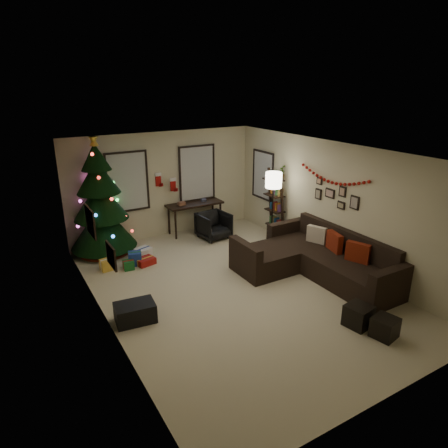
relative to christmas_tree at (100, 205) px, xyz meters
The scene contains 29 objects.
floor 3.77m from the christmas_tree, 61.12° to the right, with size 7.00×7.00×0.00m, color beige.
ceiling 3.89m from the christmas_tree, 61.12° to the right, with size 7.00×7.00×0.00m, color white.
wall_back 1.78m from the christmas_tree, 11.87° to the left, with size 5.00×5.00×0.00m, color beige.
wall_front 6.86m from the christmas_tree, 75.39° to the right, with size 5.00×5.00×0.00m, color beige.
wall_left 3.23m from the christmas_tree, 103.80° to the right, with size 7.00×7.00×0.00m, color beige.
wall_right 5.27m from the christmas_tree, 36.56° to the right, with size 7.00×7.00×0.00m, color beige.
window_back_left 0.93m from the christmas_tree, 23.17° to the left, with size 1.05×0.06×1.50m.
window_back_right 2.73m from the christmas_tree, ahead, with size 1.05×0.06×1.50m.
window_right_wall 4.25m from the christmas_tree, ahead, with size 0.06×0.90×1.30m.
christmas_tree is the anchor object (origin of this frame).
presents 1.53m from the christmas_tree, 70.93° to the right, with size 1.23×0.70×0.30m.
sofa 5.01m from the christmas_tree, 44.41° to the right, with size 2.18×3.14×0.94m.
pillow_red_a 5.77m from the christmas_tree, 46.74° to the right, with size 0.13×0.47×0.47m, color maroon.
pillow_red_b 5.33m from the christmas_tree, 42.03° to the right, with size 0.13×0.48×0.48m, color maroon.
pillow_cream 4.99m from the christmas_tree, 37.41° to the right, with size 0.12×0.44×0.44m, color beige.
ottoman_near 6.07m from the christmas_tree, 61.90° to the right, with size 0.39×0.39×0.37m, color black.
ottoman_far 6.51m from the christmas_tree, 62.77° to the right, with size 0.36×0.36×0.34m, color black.
desk 2.51m from the christmas_tree, ahead, with size 1.51×0.54×0.81m.
desk_chair 2.86m from the christmas_tree, 11.93° to the right, with size 0.67×0.63×0.69m, color black.
bookshelf 4.27m from the christmas_tree, 18.92° to the right, with size 0.30×0.54×1.83m.
potted_plant 4.34m from the christmas_tree, 20.27° to the right, with size 0.42×0.36×0.47m, color #4C4C4C.
floor_lamp 4.08m from the christmas_tree, 25.01° to the right, with size 0.39×0.39×1.85m.
art_map 2.59m from the christmas_tree, 107.14° to the right, with size 0.04×0.60×0.50m.
art_abstract 3.73m from the christmas_tree, 101.65° to the right, with size 0.04×0.45×0.35m.
gallery 5.31m from the christmas_tree, 37.33° to the right, with size 0.03×1.25×0.54m.
garland 5.26m from the christmas_tree, 36.56° to the right, with size 0.08×1.90×0.30m, color #A5140C, non-canonical shape.
stocking_left 1.66m from the christmas_tree, 12.08° to the left, with size 0.20×0.05×0.36m.
stocking_right 1.94m from the christmas_tree, ahead, with size 0.20×0.05×0.36m.
storage_bin 3.43m from the christmas_tree, 96.20° to the right, with size 0.67×0.44×0.33m, color black.
Camera 1 is at (-3.80, -6.02, 3.91)m, focal length 32.35 mm.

